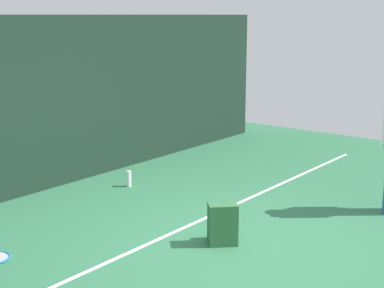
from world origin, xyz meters
TOP-DOWN VIEW (x-y plane):
  - ground_plane at (0.00, 0.00)m, footprint 12.00×12.00m
  - back_fence at (0.00, 3.00)m, footprint 10.00×0.10m
  - court_line at (0.00, 0.55)m, footprint 9.00×0.05m
  - backpack at (-0.06, -0.05)m, footprint 0.38×0.38m
  - water_bottle at (0.82, 2.17)m, footprint 0.07×0.07m

SIDE VIEW (x-z plane):
  - ground_plane at x=0.00m, z-range 0.00..0.00m
  - court_line at x=0.00m, z-range 0.00..0.00m
  - water_bottle at x=0.82m, z-range 0.00..0.22m
  - backpack at x=-0.06m, z-range -0.01..0.43m
  - back_fence at x=0.00m, z-range 0.00..2.35m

